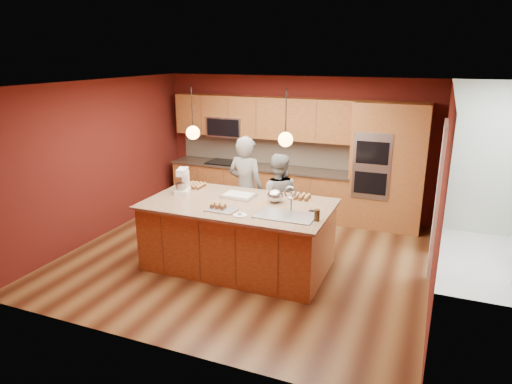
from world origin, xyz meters
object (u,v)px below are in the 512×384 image
at_px(stand_mixer, 183,182).
at_px(mixing_bowl, 275,196).
at_px(person_right, 277,200).
at_px(island, 239,234).
at_px(person_left, 246,189).

relative_size(stand_mixer, mixing_bowl, 1.63).
distance_m(person_right, stand_mixer, 1.60).
distance_m(person_right, mixing_bowl, 0.88).
xyz_separation_m(island, person_left, (-0.33, 1.02, 0.39)).
height_order(person_left, mixing_bowl, person_left).
height_order(island, person_right, person_right).
bearing_deg(person_right, person_left, -14.34).
xyz_separation_m(stand_mixer, mixing_bowl, (1.50, 0.10, -0.07)).
xyz_separation_m(person_left, stand_mixer, (-0.70, -0.89, 0.27)).
height_order(island, person_left, person_left).
bearing_deg(stand_mixer, mixing_bowl, -13.24).
bearing_deg(island, person_left, 107.90).
distance_m(person_left, stand_mixer, 1.16).
height_order(island, mixing_bowl, island).
bearing_deg(island, stand_mixer, 172.62).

